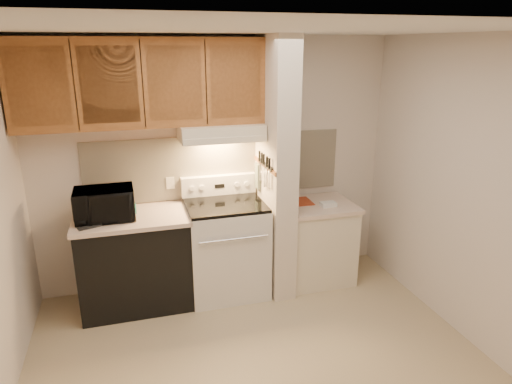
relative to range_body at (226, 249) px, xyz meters
name	(u,v)px	position (x,y,z in m)	size (l,w,h in m)	color
floor	(259,361)	(0.00, -1.16, -0.46)	(3.60, 3.60, 0.00)	tan
ceiling	(260,29)	(0.00, -1.16, 2.04)	(3.60, 3.60, 0.00)	white
wall_back	(217,164)	(0.00, 0.34, 0.79)	(3.60, 0.02, 2.50)	beige
wall_right	(470,193)	(1.80, -1.16, 0.79)	(0.02, 3.00, 2.50)	beige
backsplash	(217,166)	(0.00, 0.33, 0.78)	(2.60, 0.02, 0.63)	#F6E8C7
range_body	(226,249)	(0.00, 0.00, 0.00)	(0.76, 0.65, 0.92)	silver
oven_window	(233,259)	(0.00, -0.32, 0.04)	(0.50, 0.01, 0.30)	black
oven_handle	(234,239)	(0.00, -0.35, 0.26)	(0.02, 0.02, 0.65)	silver
cooktop	(225,205)	(0.00, 0.00, 0.48)	(0.74, 0.64, 0.03)	black
range_backguard	(219,185)	(0.00, 0.28, 0.59)	(0.76, 0.08, 0.20)	silver
range_display	(220,186)	(0.00, 0.24, 0.59)	(0.10, 0.01, 0.04)	black
range_knob_left_outer	(192,188)	(-0.28, 0.24, 0.59)	(0.05, 0.05, 0.02)	silver
range_knob_left_inner	(202,188)	(-0.18, 0.24, 0.59)	(0.05, 0.05, 0.02)	silver
range_knob_right_inner	(237,185)	(0.18, 0.24, 0.59)	(0.05, 0.05, 0.02)	silver
range_knob_right_outer	(247,184)	(0.28, 0.24, 0.59)	(0.05, 0.05, 0.02)	silver
dishwasher_front	(135,262)	(-0.88, 0.01, -0.03)	(1.00, 0.63, 0.87)	black
left_countertop	(131,218)	(-0.88, 0.01, 0.43)	(1.04, 0.67, 0.04)	beige
spoon_rest	(90,227)	(-1.23, -0.19, 0.46)	(0.19, 0.06, 0.01)	black
teal_jar	(132,209)	(-0.87, 0.07, 0.50)	(0.09, 0.09, 0.09)	#20665A
outlet	(170,183)	(-0.48, 0.32, 0.64)	(0.08, 0.01, 0.12)	beige
microwave	(104,204)	(-1.10, -0.01, 0.59)	(0.51, 0.35, 0.28)	black
partition_pillar	(276,169)	(0.51, -0.01, 0.79)	(0.22, 0.70, 2.50)	beige
pillar_trim	(264,165)	(0.39, -0.01, 0.84)	(0.01, 0.70, 0.04)	#9C5E2E
knife_strip	(265,164)	(0.39, -0.06, 0.86)	(0.02, 0.42, 0.04)	black
knife_blade_a	(269,179)	(0.38, -0.21, 0.76)	(0.01, 0.04, 0.16)	silver
knife_handle_a	(269,164)	(0.38, -0.22, 0.91)	(0.02, 0.02, 0.10)	black
knife_blade_b	(266,178)	(0.38, -0.13, 0.75)	(0.01, 0.04, 0.18)	silver
knife_handle_b	(267,162)	(0.38, -0.14, 0.91)	(0.02, 0.02, 0.10)	black
knife_blade_c	(264,177)	(0.38, -0.07, 0.74)	(0.01, 0.04, 0.20)	silver
knife_handle_c	(264,159)	(0.38, -0.04, 0.91)	(0.02, 0.02, 0.10)	black
knife_blade_d	(262,172)	(0.38, 0.03, 0.76)	(0.01, 0.04, 0.16)	silver
knife_handle_d	(262,158)	(0.38, 0.02, 0.91)	(0.02, 0.02, 0.10)	black
knife_blade_e	(259,171)	(0.38, 0.10, 0.75)	(0.01, 0.04, 0.18)	silver
knife_handle_e	(259,156)	(0.38, 0.10, 0.91)	(0.02, 0.02, 0.10)	black
oven_mitt	(258,176)	(0.38, 0.17, 0.69)	(0.03, 0.11, 0.25)	slate
right_cab_base	(316,243)	(0.97, -0.01, -0.06)	(0.70, 0.60, 0.81)	beige
right_countertop	(318,206)	(0.97, -0.01, 0.37)	(0.74, 0.64, 0.04)	beige
red_folder	(302,201)	(0.83, 0.09, 0.39)	(0.19, 0.27, 0.01)	#9D381D
white_box	(328,204)	(1.04, -0.11, 0.41)	(0.15, 0.10, 0.04)	white
range_hood	(221,131)	(0.00, 0.12, 1.17)	(0.78, 0.44, 0.15)	beige
hood_lip	(226,140)	(0.00, -0.08, 1.12)	(0.78, 0.04, 0.06)	beige
upper_cabinets	(142,83)	(-0.69, 0.17, 1.62)	(2.18, 0.33, 0.77)	#9C5E2E
cab_door_a	(38,87)	(-1.51, 0.01, 1.62)	(0.46, 0.01, 0.63)	#9C5E2E
cab_gap_a	(74,86)	(-1.23, 0.01, 1.62)	(0.01, 0.01, 0.73)	black
cab_door_b	(109,85)	(-0.96, 0.01, 1.62)	(0.46, 0.01, 0.63)	#9C5E2E
cab_gap_b	(143,84)	(-0.69, 0.01, 1.62)	(0.01, 0.01, 0.73)	black
cab_door_c	(175,84)	(-0.42, 0.01, 1.62)	(0.46, 0.01, 0.63)	#9C5E2E
cab_gap_c	(206,83)	(-0.14, 0.01, 1.62)	(0.01, 0.01, 0.73)	black
cab_door_d	(236,82)	(0.13, 0.01, 1.62)	(0.46, 0.01, 0.63)	#9C5E2E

